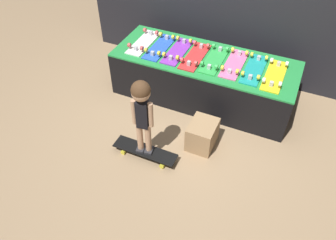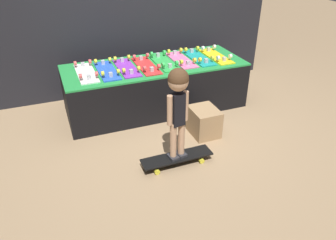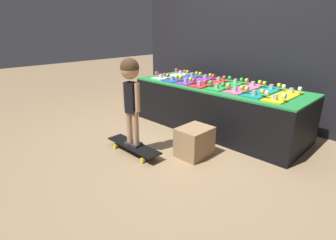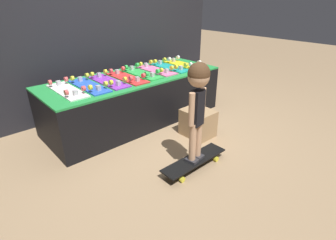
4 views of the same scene
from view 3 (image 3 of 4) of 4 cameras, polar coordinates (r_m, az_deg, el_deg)
ground_plane at (r=3.22m, az=5.43°, el=-3.99°), size 16.00×16.00×0.00m
back_wall at (r=3.95m, az=17.45°, el=16.69°), size 3.91×0.10×2.28m
display_rack at (r=3.48m, az=10.56°, el=2.74°), size 2.23×0.83×0.59m
skateboard_white_on_rack at (r=3.92m, az=0.70°, el=9.66°), size 0.20×0.63×0.09m
skateboard_blue_on_rack at (r=3.75m, az=3.19°, el=9.17°), size 0.20×0.63×0.09m
skateboard_purple_on_rack at (r=3.61m, az=6.10°, el=8.66°), size 0.20×0.63×0.09m
skateboard_red_on_rack at (r=3.45m, az=9.00°, el=8.03°), size 0.20×0.63×0.09m
skateboard_green_on_rack at (r=3.35m, az=12.61°, el=7.43°), size 0.20×0.63×0.09m
skateboard_pink_on_rack at (r=3.24m, az=16.27°, el=6.72°), size 0.20×0.63×0.09m
skateboard_teal_on_rack at (r=3.12m, az=19.98°, el=5.88°), size 0.20×0.63×0.09m
skateboard_yellow_on_rack at (r=3.01m, az=23.83°, el=4.90°), size 0.20×0.63×0.09m
skateboard_on_floor at (r=2.85m, az=-7.53°, el=-5.71°), size 0.71×0.18×0.09m
child at (r=2.64m, az=-8.16°, el=7.31°), size 0.22×0.19×0.92m
storage_box at (r=2.75m, az=5.76°, el=-4.73°), size 0.29×0.35×0.31m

